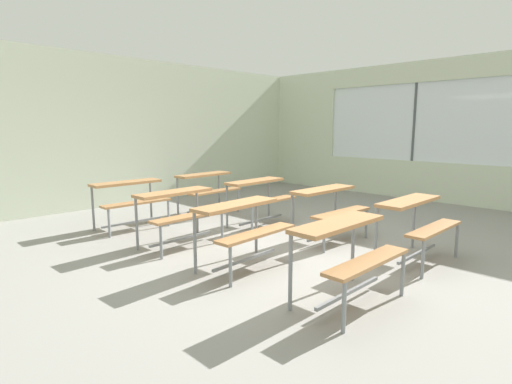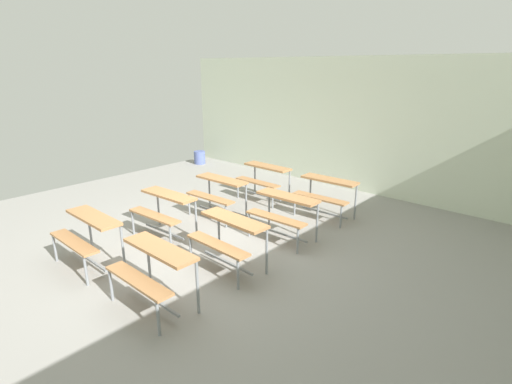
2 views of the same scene
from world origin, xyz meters
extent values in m
cube|color=gray|center=(0.00, 0.00, -0.03)|extent=(10.00, 9.00, 0.05)
cube|color=beige|center=(0.00, 4.50, 1.50)|extent=(10.00, 0.12, 3.00)
cube|color=beige|center=(5.00, 0.00, 0.42)|extent=(0.12, 9.00, 0.85)
cube|color=beige|center=(5.00, 0.00, 2.77)|extent=(0.12, 9.00, 0.45)
cube|color=beige|center=(5.00, 3.55, 1.70)|extent=(0.12, 1.90, 1.70)
cube|color=white|center=(5.00, 0.50, 1.70)|extent=(0.02, 4.20, 1.70)
cube|color=#4C5156|center=(5.00, 0.50, 1.70)|extent=(0.06, 0.05, 1.70)
cube|color=#A87547|center=(-0.74, -1.33, 0.72)|extent=(1.10, 0.33, 0.04)
cube|color=#A87547|center=(-0.74, -1.65, 0.44)|extent=(1.10, 0.23, 0.03)
cylinder|color=gray|center=(-1.24, -1.18, 0.36)|extent=(0.04, 0.04, 0.72)
cylinder|color=gray|center=(-0.24, -1.19, 0.36)|extent=(0.04, 0.04, 0.72)
cylinder|color=gray|center=(-1.24, -1.73, 0.22)|extent=(0.04, 0.04, 0.44)
cylinder|color=gray|center=(-0.25, -1.74, 0.22)|extent=(0.04, 0.04, 0.44)
cube|color=gray|center=(-0.74, -1.47, 0.10)|extent=(1.00, 0.04, 0.03)
cube|color=#A87547|center=(0.83, -1.29, 0.72)|extent=(1.10, 0.33, 0.04)
cube|color=#A87547|center=(0.83, -1.61, 0.44)|extent=(1.10, 0.23, 0.03)
cylinder|color=gray|center=(0.33, -1.15, 0.36)|extent=(0.04, 0.04, 0.72)
cylinder|color=gray|center=(1.33, -1.16, 0.36)|extent=(0.04, 0.04, 0.72)
cylinder|color=gray|center=(0.33, -1.70, 0.22)|extent=(0.04, 0.04, 0.44)
cylinder|color=gray|center=(1.33, -1.71, 0.22)|extent=(0.04, 0.04, 0.44)
cube|color=gray|center=(0.83, -1.43, 0.10)|extent=(1.00, 0.04, 0.03)
cube|color=#A87547|center=(-0.78, 0.01, 0.72)|extent=(1.11, 0.37, 0.04)
cube|color=#A87547|center=(-0.77, -0.31, 0.44)|extent=(1.11, 0.27, 0.03)
cylinder|color=gray|center=(-1.29, 0.13, 0.36)|extent=(0.04, 0.04, 0.72)
cylinder|color=gray|center=(-0.29, 0.18, 0.36)|extent=(0.04, 0.04, 0.72)
cylinder|color=gray|center=(-1.26, -0.42, 0.22)|extent=(0.04, 0.04, 0.44)
cylinder|color=gray|center=(-0.26, -0.37, 0.22)|extent=(0.04, 0.04, 0.44)
cube|color=gray|center=(-0.78, -0.13, 0.10)|extent=(1.00, 0.08, 0.03)
cube|color=#A87547|center=(0.83, -0.05, 0.72)|extent=(1.11, 0.36, 0.04)
cube|color=#A87547|center=(0.82, -0.37, 0.44)|extent=(1.11, 0.26, 0.03)
cylinder|color=gray|center=(0.34, 0.11, 0.36)|extent=(0.04, 0.04, 0.72)
cylinder|color=gray|center=(1.34, 0.07, 0.36)|extent=(0.04, 0.04, 0.72)
cylinder|color=gray|center=(0.32, -0.44, 0.22)|extent=(0.04, 0.04, 0.44)
cylinder|color=gray|center=(1.32, -0.48, 0.22)|extent=(0.04, 0.04, 0.44)
cube|color=gray|center=(0.83, -0.19, 0.10)|extent=(1.00, 0.07, 0.03)
cube|color=#A87547|center=(-0.80, 1.25, 0.72)|extent=(1.11, 0.35, 0.04)
cube|color=#A87547|center=(-0.79, 0.93, 0.44)|extent=(1.11, 0.25, 0.03)
cylinder|color=gray|center=(-1.30, 1.38, 0.36)|extent=(0.04, 0.04, 0.72)
cylinder|color=gray|center=(-0.30, 1.41, 0.36)|extent=(0.04, 0.04, 0.72)
cylinder|color=gray|center=(-1.28, 0.83, 0.22)|extent=(0.04, 0.04, 0.44)
cylinder|color=gray|center=(-0.28, 0.86, 0.22)|extent=(0.04, 0.04, 0.44)
cube|color=gray|center=(-0.79, 1.11, 0.10)|extent=(1.00, 0.06, 0.03)
cube|color=#A87547|center=(0.78, 1.27, 0.72)|extent=(1.11, 0.35, 0.04)
cube|color=#A87547|center=(0.79, 0.95, 0.44)|extent=(1.11, 0.25, 0.03)
cylinder|color=gray|center=(0.28, 1.39, 0.36)|extent=(0.04, 0.04, 0.72)
cylinder|color=gray|center=(1.28, 1.42, 0.36)|extent=(0.04, 0.04, 0.72)
cylinder|color=gray|center=(0.29, 0.84, 0.22)|extent=(0.04, 0.04, 0.44)
cylinder|color=gray|center=(1.29, 0.87, 0.22)|extent=(0.04, 0.04, 0.44)
cube|color=gray|center=(0.78, 1.13, 0.10)|extent=(1.00, 0.06, 0.03)
cube|color=#A87547|center=(-0.79, 2.60, 0.72)|extent=(1.10, 0.33, 0.04)
cube|color=#A87547|center=(-0.79, 2.28, 0.44)|extent=(1.10, 0.23, 0.03)
cylinder|color=gray|center=(-1.29, 2.75, 0.36)|extent=(0.04, 0.04, 0.72)
cylinder|color=gray|center=(-0.29, 2.74, 0.36)|extent=(0.04, 0.04, 0.72)
cylinder|color=gray|center=(-1.29, 2.20, 0.22)|extent=(0.04, 0.04, 0.44)
cylinder|color=gray|center=(-0.29, 2.19, 0.22)|extent=(0.04, 0.04, 0.44)
cube|color=gray|center=(-0.79, 2.46, 0.10)|extent=(1.00, 0.05, 0.03)
cube|color=#A87547|center=(0.76, 2.60, 0.72)|extent=(1.11, 0.35, 0.04)
cube|color=#A87547|center=(0.77, 2.28, 0.44)|extent=(1.11, 0.25, 0.03)
cylinder|color=gray|center=(0.25, 2.73, 0.36)|extent=(0.04, 0.04, 0.72)
cylinder|color=gray|center=(1.25, 2.76, 0.36)|extent=(0.04, 0.04, 0.72)
cylinder|color=gray|center=(0.27, 2.18, 0.22)|extent=(0.04, 0.04, 0.44)
cylinder|color=gray|center=(1.27, 2.21, 0.22)|extent=(0.04, 0.04, 0.44)
cube|color=gray|center=(0.76, 2.46, 0.10)|extent=(1.00, 0.06, 0.03)
camera|label=1|loc=(-3.80, -3.30, 1.60)|focal=28.00mm
camera|label=2|loc=(4.48, -3.67, 2.79)|focal=27.50mm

